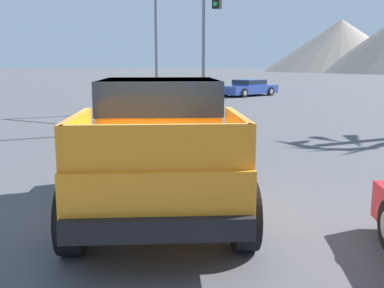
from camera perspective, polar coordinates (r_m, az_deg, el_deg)
ground_plane at (r=7.13m, az=-4.21°, el=-8.54°), size 320.00×320.00×0.00m
orange_pickup_truck at (r=7.06m, az=-4.13°, el=0.85°), size 4.25×5.07×2.03m
parked_car_blue at (r=32.14m, az=7.19°, el=7.13°), size 3.21×4.81×1.14m
traffic_light_main at (r=20.66m, az=-1.37°, el=15.03°), size 3.60×0.38×5.76m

